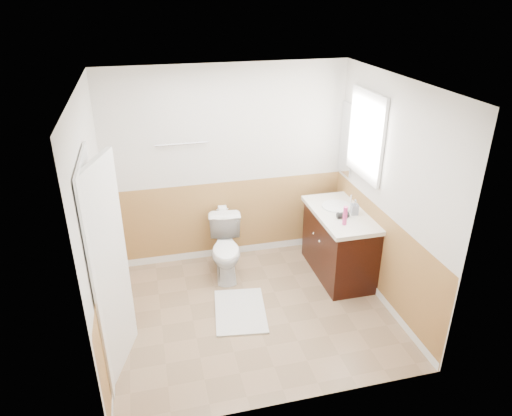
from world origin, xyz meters
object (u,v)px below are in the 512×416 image
object	(u,v)px
vanity_cabinet	(339,245)
soap_dispenser	(355,207)
toilet	(226,249)
bath_mat	(240,311)
lotion_bottle	(345,216)

from	to	relation	value
vanity_cabinet	soap_dispenser	size ratio (longest dim) A/B	5.92
soap_dispenser	toilet	bearing A→B (deg)	164.91
bath_mat	vanity_cabinet	size ratio (longest dim) A/B	0.73
lotion_bottle	soap_dispenser	xyz separation A→B (m)	(0.22, 0.22, -0.02)
toilet	bath_mat	bearing A→B (deg)	-81.98
bath_mat	vanity_cabinet	distance (m)	1.48
toilet	vanity_cabinet	distance (m)	1.39
toilet	bath_mat	xyz separation A→B (m)	(0.00, -0.79, -0.35)
vanity_cabinet	soap_dispenser	xyz separation A→B (m)	(0.12, -0.08, 0.54)
bath_mat	soap_dispenser	bearing A→B (deg)	14.95
lotion_bottle	toilet	bearing A→B (deg)	153.84
toilet	bath_mat	world-z (taller)	toilet
bath_mat	soap_dispenser	xyz separation A→B (m)	(1.47, 0.39, 0.93)
bath_mat	soap_dispenser	world-z (taller)	soap_dispenser
toilet	lotion_bottle	bearing A→B (deg)	-18.14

